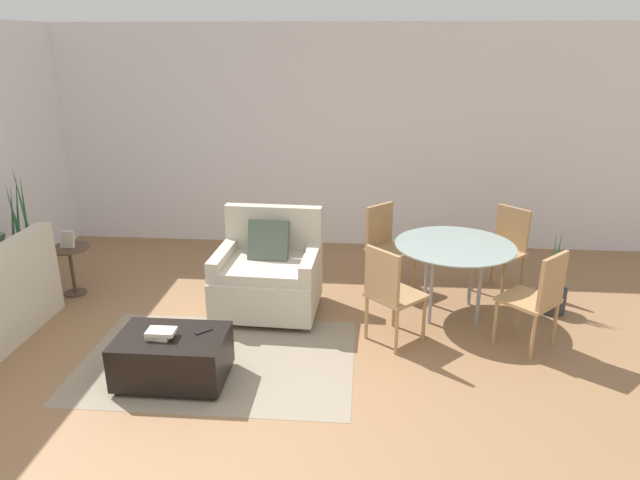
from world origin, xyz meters
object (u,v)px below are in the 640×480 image
armchair (268,275)px  potted_plant (27,266)px  book_stack (160,333)px  side_table (71,261)px  ottoman (173,356)px  tv_remote_primary (203,331)px  dining_chair_near_left (390,289)px  dining_chair_far_left (386,241)px  dining_table (454,252)px  potted_plant_small (553,293)px  dining_chair_far_right (505,244)px  dining_chair_near_right (539,294)px  picture_frame (67,239)px

armchair → potted_plant: potted_plant is taller
book_stack → side_table: 2.15m
ottoman → tv_remote_primary: tv_remote_primary is taller
tv_remote_primary → side_table: size_ratio=0.25×
side_table → dining_chair_near_left: bearing=-13.3°
armchair → dining_chair_far_left: size_ratio=1.12×
ottoman → dining_chair_near_left: 1.88m
dining_table → potted_plant: bearing=177.5°
armchair → potted_plant_small: size_ratio=1.19×
dining_table → dining_chair_far_right: 0.90m
ottoman → dining_chair_far_left: 2.63m
dining_table → dining_chair_near_left: size_ratio=1.26×
ottoman → dining_table: (2.33, 1.36, 0.43)m
book_stack → dining_chair_near_right: bearing=14.2°
book_stack → side_table: size_ratio=0.43×
picture_frame → dining_chair_far_left: dining_chair_far_left is taller
side_table → dining_chair_near_right: dining_chair_near_right is taller
book_stack → potted_plant_small: bearing=24.1°
book_stack → potted_plant_small: potted_plant_small is taller
book_stack → dining_chair_far_left: dining_chair_far_left is taller
dining_table → dining_chair_near_right: bearing=-45.0°
ottoman → dining_chair_far_right: 3.57m
dining_table → dining_chair_near_left: (-0.63, -0.63, -0.13)m
dining_chair_far_right → armchair: bearing=-164.0°
armchair → dining_chair_near_right: size_ratio=1.12×
side_table → dining_table: bearing=-2.1°
dining_chair_near_left → dining_chair_far_right: 1.77m
picture_frame → dining_chair_near_right: bearing=-9.7°
picture_frame → potted_plant_small: 4.92m
potted_plant → picture_frame: bearing=-5.5°
tv_remote_primary → dining_chair_far_left: (1.47, 1.90, 0.12)m
ottoman → side_table: 2.18m
side_table → dining_chair_far_left: bearing=8.4°
potted_plant → dining_chair_near_right: potted_plant is taller
armchair → dining_table: (1.78, 0.07, 0.27)m
armchair → dining_chair_near_right: armchair is taller
picture_frame → dining_chair_near_left: (3.27, -0.77, -0.09)m
tv_remote_primary → potted_plant_small: 3.40m
book_stack → dining_chair_far_right: dining_chair_far_right is taller
book_stack → ottoman: bearing=25.4°
picture_frame → potted_plant_small: potted_plant_small is taller
tv_remote_primary → dining_table: 2.46m
book_stack → dining_table: bearing=30.2°
tv_remote_primary → ottoman: bearing=-160.0°
tv_remote_primary → dining_chair_far_right: 3.32m
dining_table → dining_chair_near_right: dining_chair_near_right is taller
armchair → dining_chair_near_right: (2.41, -0.56, 0.14)m
tv_remote_primary → potted_plant: 2.76m
armchair → dining_table: armchair is taller
tv_remote_primary → dining_chair_far_right: size_ratio=0.15×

